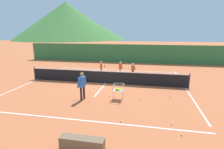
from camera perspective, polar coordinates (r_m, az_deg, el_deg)
ground_plane at (r=13.68m, az=-2.11°, el=-2.83°), size 120.00×120.00×0.00m
line_baseline_near at (r=8.45m, az=-11.70°, el=-13.91°), size 11.58×0.08×0.01m
line_baseline_far at (r=18.28m, az=1.41°, el=1.39°), size 11.58×0.08×0.01m
line_sideline_west at (r=16.01m, az=-22.72°, el=-1.45°), size 0.08×10.74×0.01m
line_sideline_east at (r=13.60m, az=22.42°, el=-3.96°), size 0.08×10.74×0.01m
line_service_center at (r=13.68m, az=-2.11°, el=-2.81°), size 0.08×5.91×0.01m
tennis_net at (r=13.55m, az=-2.13°, el=-0.80°), size 12.06×0.08×1.05m
instructor at (r=10.32m, az=-9.53°, el=-2.85°), size 0.44×0.79×1.63m
student_0 at (r=16.22m, az=-3.45°, el=2.55°), size 0.55×0.53×1.27m
student_1 at (r=15.75m, az=2.70°, el=2.28°), size 0.31×0.52×1.30m
student_2 at (r=15.62m, az=6.71°, el=1.91°), size 0.41×0.66×1.21m
ball_cart at (r=10.39m, az=1.99°, el=-4.77°), size 0.58×0.58×0.90m
tennis_ball_0 at (r=12.44m, az=0.21°, el=-4.34°), size 0.07×0.07×0.07m
tennis_ball_1 at (r=8.25m, az=18.41°, el=-14.83°), size 0.07×0.07×0.07m
tennis_ball_2 at (r=7.64m, az=21.25°, el=-17.54°), size 0.07×0.07×0.07m
tennis_ball_3 at (r=11.40m, az=18.12°, el=-6.74°), size 0.07×0.07×0.07m
tennis_ball_4 at (r=12.52m, az=-5.46°, el=-4.29°), size 0.07×0.07×0.07m
tennis_ball_5 at (r=10.94m, az=-0.77°, el=-6.90°), size 0.07×0.07×0.07m
tennis_ball_6 at (r=10.50m, az=9.07°, el=-7.98°), size 0.07×0.07×0.07m
tennis_ball_7 at (r=13.90m, az=-24.41°, el=-3.65°), size 0.07×0.07×0.07m
tennis_ball_8 at (r=8.09m, az=2.78°, el=-14.70°), size 0.07×0.07×0.07m
tennis_ball_9 at (r=11.64m, az=-6.97°, el=-5.72°), size 0.07×0.07×0.07m
windscreen_fence at (r=22.92m, az=3.59°, el=6.75°), size 25.48×0.08×2.29m
courtside_bench at (r=6.43m, az=-9.51°, el=-21.02°), size 1.50×0.36×0.46m
hill_0 at (r=90.53m, az=-8.50°, el=14.42°), size 38.65×38.65×10.79m
hill_1 at (r=91.96m, az=-14.32°, el=16.24°), size 49.92×49.92×17.49m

